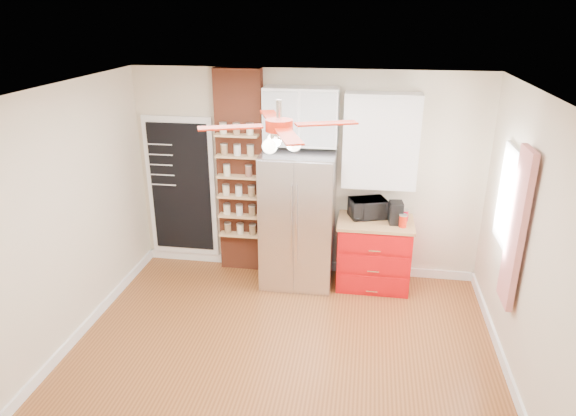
% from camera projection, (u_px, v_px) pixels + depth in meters
% --- Properties ---
extents(floor, '(4.50, 4.50, 0.00)m').
position_uv_depth(floor, '(281.00, 358.00, 5.30)').
color(floor, brown).
rests_on(floor, ground).
extents(ceiling, '(4.50, 4.50, 0.00)m').
position_uv_depth(ceiling, '(279.00, 94.00, 4.32)').
color(ceiling, white).
rests_on(ceiling, wall_back).
extents(wall_back, '(4.50, 0.02, 2.70)m').
position_uv_depth(wall_back, '(306.00, 175.00, 6.65)').
color(wall_back, beige).
rests_on(wall_back, floor).
extents(wall_front, '(4.50, 0.02, 2.70)m').
position_uv_depth(wall_front, '(221.00, 382.00, 2.97)').
color(wall_front, beige).
rests_on(wall_front, floor).
extents(wall_left, '(0.02, 4.00, 2.70)m').
position_uv_depth(wall_left, '(59.00, 224.00, 5.14)').
color(wall_left, beige).
rests_on(wall_left, floor).
extents(wall_right, '(0.02, 4.00, 2.70)m').
position_uv_depth(wall_right, '(533.00, 256.00, 4.48)').
color(wall_right, beige).
rests_on(wall_right, floor).
extents(chalkboard, '(0.95, 0.05, 1.95)m').
position_uv_depth(chalkboard, '(181.00, 188.00, 6.95)').
color(chalkboard, white).
rests_on(chalkboard, wall_back).
extents(brick_pillar, '(0.60, 0.16, 2.70)m').
position_uv_depth(brick_pillar, '(241.00, 174.00, 6.70)').
color(brick_pillar, brown).
rests_on(brick_pillar, floor).
extents(fridge, '(0.90, 0.70, 1.75)m').
position_uv_depth(fridge, '(298.00, 220.00, 6.49)').
color(fridge, silver).
rests_on(fridge, floor).
extents(upper_glass_cabinet, '(0.90, 0.35, 0.70)m').
position_uv_depth(upper_glass_cabinet, '(301.00, 116.00, 6.20)').
color(upper_glass_cabinet, white).
rests_on(upper_glass_cabinet, wall_back).
extents(red_cabinet, '(0.94, 0.64, 0.90)m').
position_uv_depth(red_cabinet, '(374.00, 253.00, 6.55)').
color(red_cabinet, red).
rests_on(red_cabinet, floor).
extents(upper_shelf_unit, '(0.90, 0.30, 1.15)m').
position_uv_depth(upper_shelf_unit, '(381.00, 141.00, 6.19)').
color(upper_shelf_unit, white).
rests_on(upper_shelf_unit, wall_back).
extents(window, '(0.04, 0.75, 1.05)m').
position_uv_depth(window, '(509.00, 199.00, 5.24)').
color(window, white).
rests_on(window, wall_right).
extents(curtain, '(0.06, 0.40, 1.55)m').
position_uv_depth(curtain, '(516.00, 229.00, 4.78)').
color(curtain, red).
rests_on(curtain, wall_right).
extents(ceiling_fan, '(1.40, 1.40, 0.44)m').
position_uv_depth(ceiling_fan, '(279.00, 126.00, 4.42)').
color(ceiling_fan, silver).
rests_on(ceiling_fan, ceiling).
extents(toaster_oven, '(0.52, 0.43, 0.24)m').
position_uv_depth(toaster_oven, '(368.00, 208.00, 6.46)').
color(toaster_oven, black).
rests_on(toaster_oven, red_cabinet).
extents(coffee_maker, '(0.18, 0.21, 0.27)m').
position_uv_depth(coffee_maker, '(396.00, 213.00, 6.27)').
color(coffee_maker, black).
rests_on(coffee_maker, red_cabinet).
extents(canister_left, '(0.12, 0.12, 0.15)m').
position_uv_depth(canister_left, '(403.00, 221.00, 6.18)').
color(canister_left, red).
rests_on(canister_left, red_cabinet).
extents(canister_right, '(0.10, 0.10, 0.14)m').
position_uv_depth(canister_right, '(404.00, 215.00, 6.37)').
color(canister_right, '#AF0920').
rests_on(canister_right, red_cabinet).
extents(pantry_jar_oats, '(0.09, 0.09, 0.14)m').
position_uv_depth(pantry_jar_oats, '(227.00, 170.00, 6.54)').
color(pantry_jar_oats, beige).
rests_on(pantry_jar_oats, brick_pillar).
extents(pantry_jar_beans, '(0.10, 0.10, 0.14)m').
position_uv_depth(pantry_jar_beans, '(249.00, 171.00, 6.51)').
color(pantry_jar_beans, brown).
rests_on(pantry_jar_beans, brick_pillar).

